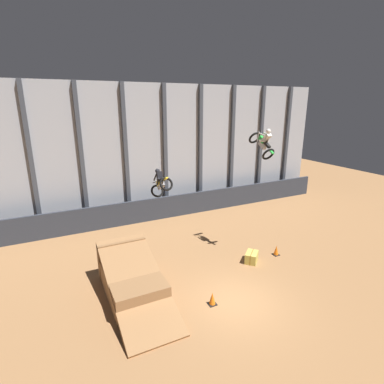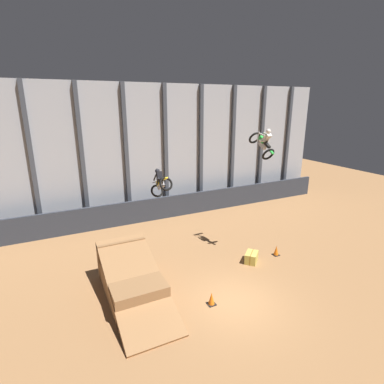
{
  "view_description": "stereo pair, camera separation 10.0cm",
  "coord_description": "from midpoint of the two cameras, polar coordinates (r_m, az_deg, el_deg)",
  "views": [
    {
      "loc": [
        -6.77,
        -9.3,
        8.46
      ],
      "look_at": [
        0.71,
        5.79,
        3.47
      ],
      "focal_mm": 28.0,
      "sensor_mm": 36.0,
      "label": 1
    },
    {
      "loc": [
        -6.68,
        -9.35,
        8.46
      ],
      "look_at": [
        0.71,
        5.79,
        3.47
      ],
      "focal_mm": 28.0,
      "sensor_mm": 36.0,
      "label": 2
    }
  ],
  "objects": [
    {
      "name": "arena_back_wall",
      "position": [
        22.84,
        -8.98,
        7.48
      ],
      "size": [
        32.0,
        0.4,
        9.9
      ],
      "color": "#A3A8B2",
      "rests_on": "ground_plane"
    },
    {
      "name": "rider_bike_left_air",
      "position": [
        16.03,
        -6.17,
        1.64
      ],
      "size": [
        0.82,
        1.71,
        1.67
      ],
      "rotation": [
        -0.51,
        0.0,
        0.06
      ],
      "color": "black"
    },
    {
      "name": "dirt_ramp",
      "position": [
        14.72,
        -11.69,
        -15.77
      ],
      "size": [
        2.37,
        5.73,
        2.06
      ],
      "color": "olive",
      "rests_on": "ground_plane"
    },
    {
      "name": "hay_bale_trackside",
      "position": [
        17.29,
        11.12,
        -12.07
      ],
      "size": [
        1.07,
        1.05,
        0.57
      ],
      "rotation": [
        0.0,
        0.0,
        0.73
      ],
      "color": "#CCB751",
      "rests_on": "ground_plane"
    },
    {
      "name": "ground_plane",
      "position": [
        14.27,
        8.09,
        -20.03
      ],
      "size": [
        60.0,
        60.0,
        0.0
      ],
      "primitive_type": "plane",
      "color": "#996B42"
    },
    {
      "name": "traffic_cone_arena_edge",
      "position": [
        18.32,
        15.59,
        -10.67
      ],
      "size": [
        0.36,
        0.36,
        0.58
      ],
      "color": "black",
      "rests_on": "ground_plane"
    },
    {
      "name": "traffic_cone_near_ramp",
      "position": [
        13.89,
        3.66,
        -19.62
      ],
      "size": [
        0.36,
        0.36,
        0.58
      ],
      "color": "black",
      "rests_on": "ground_plane"
    },
    {
      "name": "lower_barrier",
      "position": [
        22.63,
        -7.5,
        -3.27
      ],
      "size": [
        31.36,
        0.2,
        1.71
      ],
      "color": "#2D333D",
      "rests_on": "ground_plane"
    },
    {
      "name": "rider_bike_right_air",
      "position": [
        16.63,
        13.23,
        9.14
      ],
      "size": [
        0.76,
        1.83,
        1.7
      ],
      "rotation": [
        0.55,
        0.0,
        0.02
      ],
      "color": "black"
    }
  ]
}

